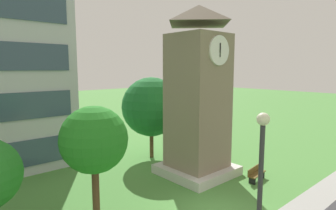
# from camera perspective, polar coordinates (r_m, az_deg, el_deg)

# --- Properties ---
(clock_tower) EXTENTS (4.47, 4.47, 11.30)m
(clock_tower) POSITION_cam_1_polar(r_m,az_deg,el_deg) (18.98, 6.04, 0.83)
(clock_tower) COLOR gray
(clock_tower) RESTS_ON ground
(park_bench) EXTENTS (1.85, 0.74, 0.88)m
(park_bench) POSITION_cam_1_polar(r_m,az_deg,el_deg) (19.69, 17.37, -13.08)
(park_bench) COLOR brown
(park_bench) RESTS_ON ground
(street_lamp) EXTENTS (0.36, 0.36, 6.05)m
(street_lamp) POSITION_cam_1_polar(r_m,az_deg,el_deg) (8.73, 18.10, -16.64)
(street_lamp) COLOR #333338
(street_lamp) RESTS_ON ground
(tree_streetside) EXTENTS (3.00, 3.00, 5.63)m
(tree_streetside) POSITION_cam_1_polar(r_m,az_deg,el_deg) (12.92, -14.73, -6.90)
(tree_streetside) COLOR #513823
(tree_streetside) RESTS_ON ground
(tree_by_building) EXTENTS (4.75, 4.75, 6.56)m
(tree_by_building) POSITION_cam_1_polar(r_m,az_deg,el_deg) (22.68, -3.40, -0.36)
(tree_by_building) COLOR #513823
(tree_by_building) RESTS_ON ground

